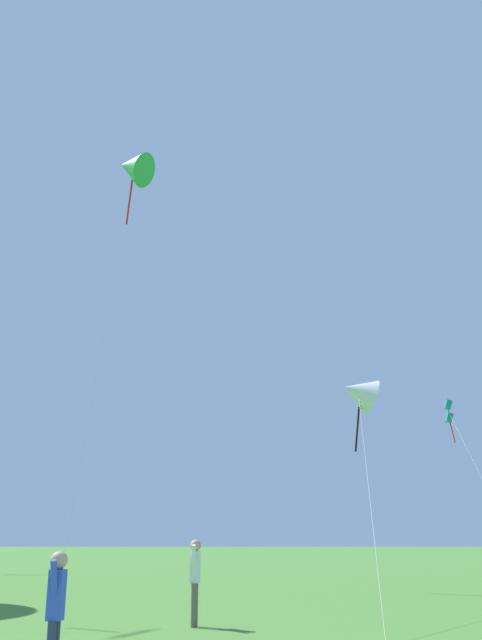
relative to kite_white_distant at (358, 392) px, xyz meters
The scene contains 5 objects.
kite_white_distant is the anchor object (origin of this frame).
kite_green_small 18.91m from the kite_white_distant, 139.94° to the left, with size 2.67×5.51×21.65m.
kite_teal_box 16.69m from the kite_white_distant, 62.73° to the left, with size 0.51×10.49×9.30m.
person_in_blue_jacket 11.95m from the kite_white_distant, 119.15° to the right, with size 0.23×0.54×1.68m.
person_with_spool 17.72m from the kite_white_distant, 112.40° to the right, with size 0.21×0.50×1.54m.
Camera 1 is at (0.84, -3.65, 1.67)m, focal length 39.23 mm.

